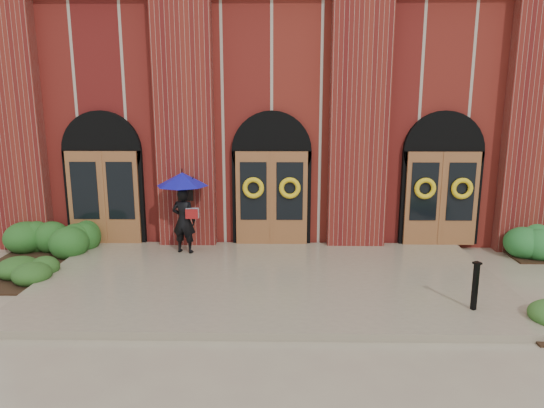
{
  "coord_description": "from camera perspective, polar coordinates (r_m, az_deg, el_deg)",
  "views": [
    {
      "loc": [
        0.22,
        -9.93,
        3.93
      ],
      "look_at": [
        0.04,
        1.0,
        1.61
      ],
      "focal_mm": 32.0,
      "sensor_mm": 36.0,
      "label": 1
    }
  ],
  "objects": [
    {
      "name": "ground",
      "position": [
        10.68,
        -0.31,
        -9.59
      ],
      "size": [
        90.0,
        90.0,
        0.0
      ],
      "primitive_type": "plane",
      "color": "gray",
      "rests_on": "ground"
    },
    {
      "name": "metal_post",
      "position": [
        9.74,
        22.8,
        -8.77
      ],
      "size": [
        0.16,
        0.16,
        0.92
      ],
      "rotation": [
        0.0,
        0.0,
        0.44
      ],
      "color": "black",
      "rests_on": "landing"
    },
    {
      "name": "man_with_umbrella",
      "position": [
        12.3,
        -10.42,
        0.82
      ],
      "size": [
        1.52,
        1.52,
        2.06
      ],
      "rotation": [
        0.0,
        0.0,
        2.94
      ],
      "color": "black",
      "rests_on": "landing"
    },
    {
      "name": "hedge_front_left",
      "position": [
        11.99,
        -27.24,
        -7.36
      ],
      "size": [
        1.3,
        1.12,
        0.46
      ],
      "primitive_type": "ellipsoid",
      "color": "#234818",
      "rests_on": "ground"
    },
    {
      "name": "hedge_wall_left",
      "position": [
        13.61,
        -22.61,
        -4.03
      ],
      "size": [
        3.04,
        1.22,
        0.78
      ],
      "primitive_type": "ellipsoid",
      "color": "#204E1A",
      "rests_on": "ground"
    },
    {
      "name": "landing",
      "position": [
        10.8,
        -0.29,
        -8.93
      ],
      "size": [
        10.0,
        5.3,
        0.15
      ],
      "primitive_type": "cube",
      "color": "gray",
      "rests_on": "ground"
    },
    {
      "name": "church_building",
      "position": [
        18.72,
        0.28,
        10.67
      ],
      "size": [
        16.2,
        12.53,
        7.0
      ],
      "color": "maroon",
      "rests_on": "ground"
    }
  ]
}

